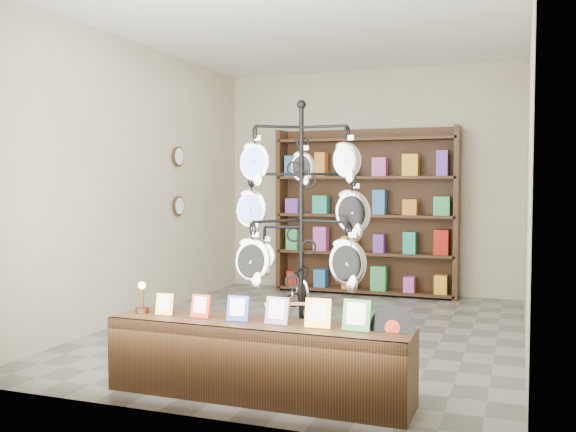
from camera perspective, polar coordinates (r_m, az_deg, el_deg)
name	(u,v)px	position (r m, az deg, el deg)	size (l,w,h in m)	color
ground	(312,331)	(6.52, 2.19, -10.17)	(5.00, 5.00, 0.00)	slate
room_envelope	(313,145)	(6.36, 2.22, 6.28)	(5.00, 5.00, 5.00)	#BDB298
display_tree	(301,221)	(4.68, 1.19, -0.45)	(1.09, 1.08, 2.08)	black
front_shelf	(258,360)	(4.52, -2.73, -12.65)	(2.14, 0.46, 0.76)	black
back_shelving	(366,217)	(8.58, 6.92, -0.07)	(2.42, 0.36, 2.20)	black
wall_clocks	(178,181)	(7.89, -9.73, 3.06)	(0.03, 0.24, 0.84)	black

